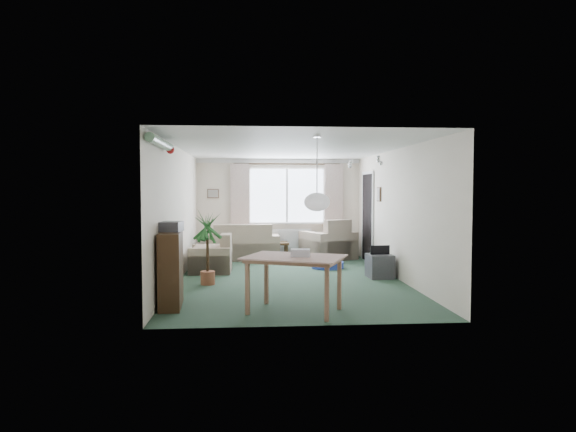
{
  "coord_description": "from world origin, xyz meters",
  "views": [
    {
      "loc": [
        -0.75,
        -9.35,
        1.66
      ],
      "look_at": [
        0.0,
        0.3,
        1.15
      ],
      "focal_mm": 32.0,
      "sensor_mm": 36.0,
      "label": 1
    }
  ],
  "objects": [
    {
      "name": "gift_box",
      "position": [
        -0.05,
        -2.56,
        0.8
      ],
      "size": [
        0.28,
        0.22,
        0.12
      ],
      "primitive_type": "cube",
      "rotation": [
        0.0,
        0.0,
        -0.18
      ],
      "color": "silver",
      "rests_on": "dining_table"
    },
    {
      "name": "pendant_lamp",
      "position": [
        0.2,
        -2.3,
        1.48
      ],
      "size": [
        0.36,
        0.36,
        0.36
      ],
      "primitive_type": "sphere",
      "color": "white"
    },
    {
      "name": "dining_table",
      "position": [
        -0.13,
        -2.54,
        0.37
      ],
      "size": [
        1.39,
        1.19,
        0.74
      ],
      "primitive_type": "cube",
      "rotation": [
        0.0,
        0.0,
        -0.41
      ],
      "color": "tan",
      "rests_on": "ground"
    },
    {
      "name": "wall_picture_back",
      "position": [
        -1.6,
        3.23,
        1.55
      ],
      "size": [
        0.28,
        0.03,
        0.22
      ],
      "primitive_type": "cube",
      "color": "brown"
    },
    {
      "name": "photo_frame",
      "position": [
        -0.28,
        2.79,
        0.48
      ],
      "size": [
        0.12,
        0.02,
        0.16
      ],
      "primitive_type": "cube",
      "rotation": [
        0.0,
        0.0,
        0.03
      ],
      "color": "brown",
      "rests_on": "coffee_table"
    },
    {
      "name": "sofa",
      "position": [
        -0.89,
        2.75,
        0.42
      ],
      "size": [
        1.73,
        0.97,
        0.85
      ],
      "primitive_type": "cube",
      "rotation": [
        0.0,
        0.0,
        3.19
      ],
      "color": "beige",
      "rests_on": "ground"
    },
    {
      "name": "hifi_box",
      "position": [
        -1.84,
        -1.98,
        1.13
      ],
      "size": [
        0.32,
        0.38,
        0.14
      ],
      "primitive_type": "cube",
      "rotation": [
        0.0,
        0.0,
        -0.11
      ],
      "color": "#414046",
      "rests_on": "bookshelf"
    },
    {
      "name": "curtain_rod",
      "position": [
        0.2,
        3.15,
        2.27
      ],
      "size": [
        2.6,
        0.03,
        0.03
      ],
      "primitive_type": "cube",
      "color": "black"
    },
    {
      "name": "curtain_right",
      "position": [
        1.35,
        3.13,
        1.27
      ],
      "size": [
        0.45,
        0.08,
        2.0
      ],
      "primitive_type": "cube",
      "color": "beige"
    },
    {
      "name": "bookshelf",
      "position": [
        -1.84,
        -2.08,
        0.53
      ],
      "size": [
        0.34,
        0.88,
        1.06
      ],
      "primitive_type": "cube",
      "rotation": [
        0.0,
        0.0,
        0.06
      ],
      "color": "black",
      "rests_on": "ground"
    },
    {
      "name": "curtain_left",
      "position": [
        -0.95,
        3.13,
        1.27
      ],
      "size": [
        0.45,
        0.08,
        2.0
      ],
      "primitive_type": "cube",
      "color": "beige"
    },
    {
      "name": "radiator",
      "position": [
        0.2,
        3.19,
        0.4
      ],
      "size": [
        1.2,
        0.1,
        0.55
      ],
      "primitive_type": "cube",
      "color": "white"
    },
    {
      "name": "window",
      "position": [
        0.2,
        3.23,
        1.5
      ],
      "size": [
        1.8,
        0.03,
        1.3
      ],
      "primitive_type": "cube",
      "color": "white"
    },
    {
      "name": "bauble_cluster_b",
      "position": [
        1.6,
        -0.3,
        2.22
      ],
      "size": [
        0.2,
        0.2,
        0.2
      ],
      "primitive_type": "sphere",
      "color": "silver"
    },
    {
      "name": "tinsel_garland",
      "position": [
        -1.92,
        -2.3,
        2.28
      ],
      "size": [
        1.6,
        1.6,
        0.12
      ],
      "primitive_type": "cylinder",
      "color": "#196626"
    },
    {
      "name": "bauble_cluster_a",
      "position": [
        1.3,
        0.9,
        2.22
      ],
      "size": [
        0.2,
        0.2,
        0.2
      ],
      "primitive_type": "sphere",
      "color": "silver"
    },
    {
      "name": "tv_cube",
      "position": [
        1.7,
        0.01,
        0.22
      ],
      "size": [
        0.47,
        0.51,
        0.44
      ],
      "primitive_type": "cube",
      "rotation": [
        0.0,
        0.0,
        0.06
      ],
      "color": "#3D3D42",
      "rests_on": "ground"
    },
    {
      "name": "ground",
      "position": [
        0.0,
        0.0,
        0.0
      ],
      "size": [
        6.5,
        6.5,
        0.0
      ],
      "primitive_type": "plane",
      "color": "#294534"
    },
    {
      "name": "pet_bed",
      "position": [
        0.91,
        1.25,
        0.07
      ],
      "size": [
        0.7,
        0.7,
        0.13
      ],
      "primitive_type": "cylinder",
      "rotation": [
        0.0,
        0.0,
        -0.04
      ],
      "color": "navy",
      "rests_on": "ground"
    },
    {
      "name": "coffee_table",
      "position": [
        -0.25,
        2.75,
        0.2
      ],
      "size": [
        0.89,
        0.51,
        0.4
      ],
      "primitive_type": "cube",
      "rotation": [
        0.0,
        0.0,
        0.02
      ],
      "color": "black",
      "rests_on": "ground"
    },
    {
      "name": "armchair_corner",
      "position": [
        1.15,
        2.73,
        0.47
      ],
      "size": [
        1.38,
        1.35,
        0.95
      ],
      "primitive_type": "cube",
      "rotation": [
        0.0,
        0.0,
        3.56
      ],
      "color": "#B5AF89",
      "rests_on": "ground"
    },
    {
      "name": "wall_picture_right",
      "position": [
        1.98,
        1.2,
        1.55
      ],
      "size": [
        0.03,
        0.24,
        0.3
      ],
      "primitive_type": "cube",
      "color": "brown"
    },
    {
      "name": "armchair_left",
      "position": [
        -1.5,
        0.92,
        0.38
      ],
      "size": [
        0.83,
        0.87,
        0.76
      ],
      "primitive_type": "cube",
      "rotation": [
        0.0,
        0.0,
        -1.59
      ],
      "color": "beige",
      "rests_on": "ground"
    },
    {
      "name": "doorway",
      "position": [
        1.99,
        2.2,
        1.0
      ],
      "size": [
        0.03,
        0.95,
        2.0
      ],
      "primitive_type": "cube",
      "color": "black"
    },
    {
      "name": "houseplant",
      "position": [
        -1.46,
        -0.43,
        0.62
      ],
      "size": [
        0.58,
        0.58,
        1.25
      ],
      "primitive_type": "cylinder",
      "rotation": [
        0.0,
        0.0,
        0.09
      ],
      "color": "#1C542C",
      "rests_on": "ground"
    }
  ]
}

